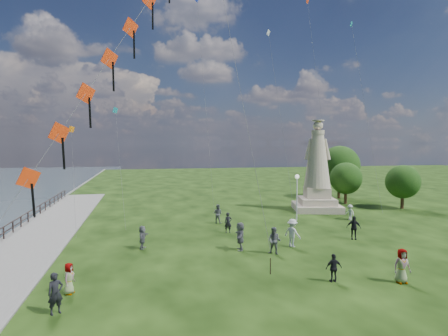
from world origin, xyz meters
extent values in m
cube|color=slate|center=(-14.00, 8.00, 0.05)|extent=(5.00, 60.00, 0.10)
cylinder|color=black|center=(-16.30, 14.00, 0.50)|extent=(0.11, 0.11, 1.00)
cylinder|color=black|center=(-16.30, 16.00, 0.50)|extent=(0.11, 0.11, 1.00)
cylinder|color=black|center=(-16.30, 18.00, 0.50)|extent=(0.11, 0.11, 1.00)
cylinder|color=black|center=(-16.30, 20.00, 0.50)|extent=(0.11, 0.11, 1.00)
cylinder|color=black|center=(-16.30, 22.00, 0.50)|extent=(0.11, 0.11, 1.00)
cylinder|color=black|center=(-16.30, 24.00, 0.50)|extent=(0.11, 0.11, 1.00)
cylinder|color=black|center=(-16.30, 26.00, 0.50)|extent=(0.11, 0.11, 1.00)
cylinder|color=black|center=(-16.30, 28.00, 0.50)|extent=(0.11, 0.11, 1.00)
cylinder|color=black|center=(-16.30, 30.00, 0.50)|extent=(0.11, 0.11, 1.00)
cylinder|color=black|center=(-16.30, 32.00, 0.50)|extent=(0.11, 0.11, 1.00)
cylinder|color=black|center=(-16.30, 34.00, 0.50)|extent=(0.11, 0.11, 1.00)
cylinder|color=black|center=(-16.30, 36.00, 0.50)|extent=(0.11, 0.11, 1.00)
cube|color=tan|center=(11.82, 20.54, 0.34)|extent=(5.70, 5.70, 0.67)
cube|color=tan|center=(11.82, 20.54, 1.01)|extent=(4.34, 4.34, 0.67)
cube|color=tan|center=(11.82, 20.54, 1.90)|extent=(2.98, 2.98, 1.12)
cylinder|color=tan|center=(11.82, 20.54, 8.28)|extent=(1.63, 1.63, 0.45)
sphere|color=tan|center=(11.82, 20.54, 8.98)|extent=(1.03, 1.03, 1.03)
cylinder|color=tan|center=(11.82, 20.54, 9.51)|extent=(1.23, 1.23, 0.11)
cylinder|color=silver|center=(7.60, 16.05, 1.97)|extent=(0.12, 0.12, 3.95)
sphere|color=white|center=(7.60, 16.05, 4.07)|extent=(0.39, 0.39, 0.39)
cylinder|color=#382314|center=(17.13, 23.88, 0.93)|extent=(0.36, 0.36, 1.86)
sphere|color=#12340E|center=(17.13, 23.88, 3.03)|extent=(3.72, 3.72, 3.72)
cylinder|color=#382314|center=(21.42, 19.53, 0.91)|extent=(0.36, 0.36, 1.82)
sphere|color=#12340E|center=(21.42, 19.53, 2.95)|extent=(3.63, 3.63, 3.63)
cylinder|color=#382314|center=(18.66, 28.13, 1.30)|extent=(0.36, 0.36, 2.60)
sphere|color=#12340E|center=(18.66, 28.13, 4.22)|extent=(5.19, 5.19, 5.19)
imported|color=black|center=(-9.83, 0.41, 0.87)|extent=(0.76, 0.69, 1.74)
imported|color=#595960|center=(1.99, 6.49, 0.87)|extent=(1.00, 0.92, 1.75)
imported|color=silver|center=(3.80, 7.89, 0.96)|extent=(1.23, 1.39, 1.92)
imported|color=black|center=(3.31, 1.25, 0.73)|extent=(0.88, 0.49, 1.47)
imported|color=#595960|center=(6.64, 0.40, 0.88)|extent=(0.91, 0.62, 1.77)
imported|color=#595960|center=(-6.30, 9.56, 0.79)|extent=(1.00, 1.58, 1.58)
imported|color=black|center=(0.36, 12.72, 0.81)|extent=(0.62, 0.42, 1.63)
imported|color=#595960|center=(0.24, 16.44, 0.85)|extent=(0.97, 0.89, 1.70)
imported|color=silver|center=(12.56, 15.24, 0.72)|extent=(0.75, 1.04, 1.44)
imported|color=black|center=(9.02, 8.79, 0.87)|extent=(1.15, 0.92, 1.74)
imported|color=#595960|center=(-9.68, 2.49, 0.74)|extent=(0.64, 0.83, 1.49)
imported|color=#595960|center=(0.07, 7.84, 0.94)|extent=(1.06, 1.85, 1.88)
cube|color=#F23A0E|center=(-11.02, 1.52, 5.61)|extent=(0.87, 0.64, 1.03)
cube|color=black|center=(-10.84, 1.42, 4.66)|extent=(0.10, 0.28, 1.48)
cube|color=#F23A0E|center=(-9.96, 2.60, 7.59)|extent=(0.87, 0.64, 1.03)
cube|color=black|center=(-9.78, 2.50, 6.64)|extent=(0.10, 0.28, 1.48)
cube|color=#F23A0E|center=(-8.89, 3.68, 9.56)|extent=(0.87, 0.64, 1.03)
cube|color=black|center=(-8.71, 3.58, 8.61)|extent=(0.10, 0.28, 1.48)
cube|color=#F23A0E|center=(-7.83, 4.76, 11.54)|extent=(0.87, 0.64, 1.03)
cube|color=black|center=(-7.65, 4.66, 10.59)|extent=(0.10, 0.28, 1.48)
cube|color=#F23A0E|center=(-6.77, 5.84, 13.52)|extent=(0.87, 0.64, 1.03)
cube|color=black|center=(-6.59, 5.74, 12.57)|extent=(0.10, 0.28, 1.48)
cube|color=#F23A0E|center=(-5.70, 6.92, 15.49)|extent=(0.87, 0.64, 1.03)
cube|color=black|center=(-5.52, 6.82, 14.54)|extent=(0.10, 0.28, 1.48)
cylinder|color=black|center=(0.50, 3.00, 0.45)|extent=(0.06, 0.06, 0.90)
cube|color=teal|center=(-8.65, 20.22, 10.18)|extent=(0.51, 0.39, 0.57)
cylinder|color=#595959|center=(-8.15, 17.72, 5.11)|extent=(1.02, 5.02, 10.14)
cube|color=silver|center=(6.12, 20.11, 18.07)|extent=(0.51, 0.39, 0.57)
cylinder|color=#595959|center=(6.62, 17.61, 9.06)|extent=(1.02, 5.02, 18.02)
cube|color=#F23A0E|center=(12.86, 25.90, 23.76)|extent=(0.51, 0.39, 0.57)
cylinder|color=#595959|center=(13.36, 23.40, 11.90)|extent=(1.02, 5.02, 23.71)
cube|color=orange|center=(-12.17, 18.30, 8.33)|extent=(0.51, 0.39, 0.57)
cylinder|color=#595959|center=(-11.67, 15.80, 4.19)|extent=(1.02, 5.01, 8.29)
cube|color=#1A2EA5|center=(0.02, 27.24, 23.39)|extent=(0.51, 0.39, 0.57)
cylinder|color=#595959|center=(0.52, 24.74, 11.72)|extent=(1.02, 5.02, 23.35)
cube|color=teal|center=(16.40, 22.20, 20.23)|extent=(0.51, 0.39, 0.57)
cylinder|color=#595959|center=(16.90, 19.70, 10.14)|extent=(1.02, 5.02, 20.18)
camera|label=1|loc=(-6.17, -15.93, 7.11)|focal=30.00mm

